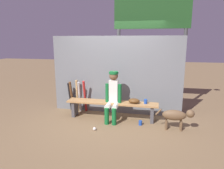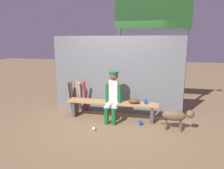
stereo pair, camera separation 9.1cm
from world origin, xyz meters
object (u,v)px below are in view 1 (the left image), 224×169
(bat_aluminum_red, at_px, (85,96))
(dog, at_px, (177,115))
(bat_wood_tan, at_px, (77,96))
(player_seated, at_px, (113,95))
(baseball_glove, at_px, (134,101))
(scoreboard, at_px, (154,22))
(dugout_bench, at_px, (112,106))
(baseball, at_px, (94,129))
(bat_aluminum_black, at_px, (70,97))
(bat_wood_dark, at_px, (72,96))
(bat_aluminum_silver, at_px, (80,97))
(cup_on_bench, at_px, (146,101))
(cup_on_ground, at_px, (140,123))

(bat_aluminum_red, distance_m, dog, 2.49)
(bat_wood_tan, bearing_deg, player_seated, -22.61)
(baseball_glove, distance_m, scoreboard, 2.26)
(dugout_bench, bearing_deg, baseball, -106.64)
(bat_aluminum_black, xyz_separation_m, dog, (2.84, -0.72, -0.08))
(bat_aluminum_red, height_order, bat_wood_dark, bat_aluminum_red)
(bat_aluminum_silver, xyz_separation_m, dog, (2.53, -0.66, -0.10))
(player_seated, distance_m, dog, 1.57)
(bat_wood_tan, height_order, cup_on_bench, bat_wood_tan)
(bat_aluminum_red, bearing_deg, bat_wood_tan, 172.12)
(bat_aluminum_silver, distance_m, bat_aluminum_black, 0.31)
(baseball_glove, xyz_separation_m, bat_aluminum_red, (-1.39, 0.33, -0.05))
(scoreboard, bearing_deg, dugout_bench, -130.81)
(bat_aluminum_red, xyz_separation_m, bat_wood_tan, (-0.24, 0.03, -0.00))
(bat_aluminum_silver, distance_m, cup_on_bench, 1.84)
(bat_wood_dark, distance_m, cup_on_ground, 2.10)
(bat_aluminum_silver, xyz_separation_m, cup_on_bench, (1.82, -0.28, 0.06))
(bat_aluminum_silver, relative_size, baseball, 11.89)
(player_seated, bearing_deg, bat_aluminum_black, 160.75)
(bat_aluminum_black, relative_size, baseball, 11.18)
(dog, bearing_deg, scoreboard, 112.85)
(player_seated, height_order, dog, player_seated)
(bat_aluminum_black, height_order, baseball, bat_aluminum_black)
(bat_aluminum_silver, bearing_deg, baseball, -55.53)
(scoreboard, distance_m, dog, 2.64)
(bat_aluminum_silver, bearing_deg, bat_wood_dark, 173.93)
(cup_on_ground, distance_m, cup_on_bench, 0.55)
(bat_aluminum_black, distance_m, cup_on_ground, 2.16)
(bat_aluminum_black, bearing_deg, cup_on_bench, -8.95)
(baseball, relative_size, dog, 0.09)
(player_seated, relative_size, cup_on_bench, 11.16)
(cup_on_ground, xyz_separation_m, scoreboard, (0.19, 1.36, 2.40))
(dugout_bench, distance_m, bat_aluminum_silver, 1.03)
(cup_on_ground, bearing_deg, dog, -6.19)
(baseball, xyz_separation_m, cup_on_ground, (0.98, 0.51, 0.02))
(dog, bearing_deg, cup_on_bench, 151.35)
(bat_wood_tan, height_order, bat_wood_dark, bat_wood_tan)
(player_seated, distance_m, cup_on_bench, 0.83)
(baseball_glove, xyz_separation_m, bat_wood_dark, (-1.78, 0.33, -0.07))
(dugout_bench, distance_m, bat_aluminum_black, 1.34)
(scoreboard, bearing_deg, bat_wood_tan, -160.04)
(scoreboard, bearing_deg, player_seated, -126.98)
(bat_aluminum_red, relative_size, baseball, 12.40)
(player_seated, distance_m, bat_aluminum_silver, 1.12)
(bat_aluminum_silver, height_order, dog, bat_aluminum_silver)
(baseball, bearing_deg, cup_on_ground, 27.38)
(bat_aluminum_red, xyz_separation_m, cup_on_bench, (1.67, -0.30, 0.05))
(bat_aluminum_red, xyz_separation_m, bat_wood_dark, (-0.39, 0.00, -0.02))
(bat_aluminum_silver, bearing_deg, player_seated, -21.66)
(bat_wood_dark, height_order, dog, bat_wood_dark)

